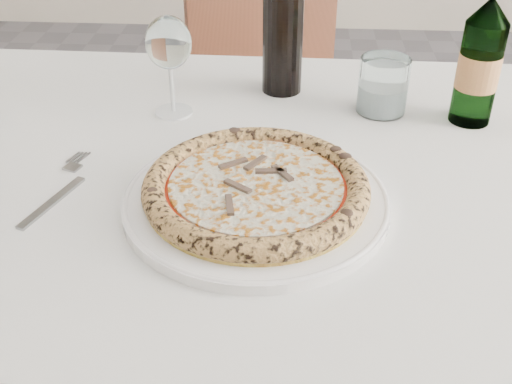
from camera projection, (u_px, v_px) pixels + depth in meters
The scene contains 9 objects.
dining_table at pixel (260, 220), 0.94m from camera, with size 1.36×0.82×0.76m.
chair_far at pixel (274, 79), 1.69m from camera, with size 0.53×0.53×0.93m.
plate at pixel (256, 199), 0.80m from camera, with size 0.34×0.34×0.02m.
pizza at pixel (256, 188), 0.79m from camera, with size 0.28×0.28×0.03m.
fork at pixel (59, 190), 0.83m from camera, with size 0.05×0.17×0.00m.
wine_glass at pixel (169, 45), 0.96m from camera, with size 0.07×0.07×0.16m.
tumbler at pixel (383, 89), 1.01m from camera, with size 0.08×0.08×0.09m.
beer_bottle at pixel (480, 61), 0.95m from camera, with size 0.06×0.06×0.24m.
wine_bottle at pixel (283, 24), 1.03m from camera, with size 0.07×0.07×0.27m.
Camera 1 is at (-0.15, -0.51, 1.22)m, focal length 45.00 mm.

